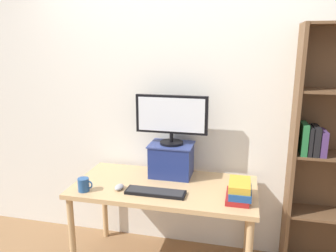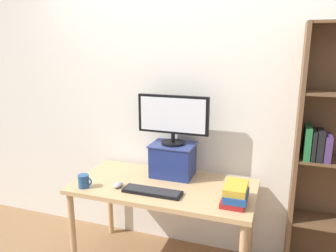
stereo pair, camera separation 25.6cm
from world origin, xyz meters
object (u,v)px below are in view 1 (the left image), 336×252
Objects in this scene: riser_box at (171,159)px; desk at (165,194)px; computer_monitor at (171,117)px; keyboard at (155,192)px; book_stack at (239,191)px; computer_mouse at (119,187)px; coffee_mug at (84,185)px; bookshelf_unit at (330,154)px.

desk is at bearing -92.22° from riser_box.
riser_box is 0.61× the size of computer_monitor.
riser_box is 0.40m from keyboard.
desk is 3.95× the size of riser_box.
book_stack is (0.57, -0.34, -0.08)m from riser_box.
riser_box is 0.51m from computer_mouse.
computer_mouse is 0.88× the size of coffee_mug.
desk is at bearing 23.57° from coffee_mug.
keyboard is (-0.03, -0.17, 0.09)m from desk.
bookshelf_unit is at bearing 15.84° from computer_mouse.
book_stack is 2.24× the size of coffee_mug.
bookshelf_unit reaches higher than book_stack.
computer_monitor is 5.74× the size of computer_mouse.
bookshelf_unit is 16.74× the size of coffee_mug.
computer_monitor reaches higher than coffee_mug.
coffee_mug is (-1.15, -0.12, -0.02)m from book_stack.
coffee_mug reaches higher than computer_mouse.
coffee_mug reaches higher than desk.
computer_monitor is 5.05× the size of coffee_mug.
riser_box is at bearing 149.58° from book_stack.
desk is at bearing 26.21° from computer_mouse.
desk is 0.61m from book_stack.
computer_monitor is (-1.24, -0.08, 0.24)m from bookshelf_unit.
book_stack is (0.57, -0.33, -0.44)m from computer_monitor.
book_stack is at bearing -148.23° from bookshelf_unit.
riser_box is 0.74m from coffee_mug.
keyboard is at bearing -99.42° from desk.
coffee_mug is at bearing -156.43° from desk.
bookshelf_unit reaches higher than coffee_mug.
keyboard is 1.71× the size of book_stack.
riser_box reaches higher than keyboard.
book_stack is (0.90, 0.03, 0.05)m from computer_mouse.
keyboard is at bearing -175.86° from book_stack.
riser_box is 3.49× the size of computer_mouse.
bookshelf_unit is 1.25m from riser_box.
bookshelf_unit is 1.27m from computer_monitor.
coffee_mug is at bearing -163.58° from bookshelf_unit.
bookshelf_unit is at bearing 12.96° from desk.
computer_monitor reaches higher than desk.
computer_monitor is at bearing -176.33° from bookshelf_unit.
coffee_mug is (-0.54, -0.08, 0.04)m from keyboard.
computer_monitor reaches higher than keyboard.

